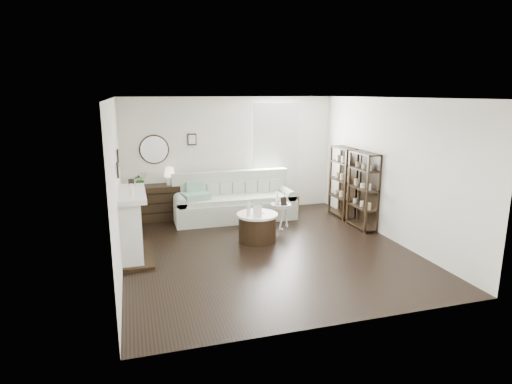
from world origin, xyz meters
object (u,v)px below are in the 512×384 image
object	(u,v)px
drum_table	(257,227)
pedestal_table	(281,206)
dresser	(155,203)
sofa	(234,203)

from	to	relation	value
drum_table	pedestal_table	distance (m)	0.96
dresser	drum_table	distance (m)	2.68
dresser	drum_table	xyz separation A→B (m)	(1.78, -2.00, -0.12)
drum_table	pedestal_table	bearing A→B (deg)	41.58
sofa	pedestal_table	bearing A→B (deg)	-52.30
sofa	dresser	size ratio (longest dim) A/B	2.29
drum_table	pedestal_table	size ratio (longest dim) A/B	1.49
dresser	pedestal_table	bearing A→B (deg)	-29.15
sofa	dresser	distance (m)	1.75
drum_table	sofa	bearing A→B (deg)	92.54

